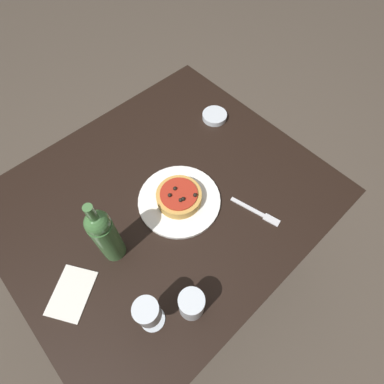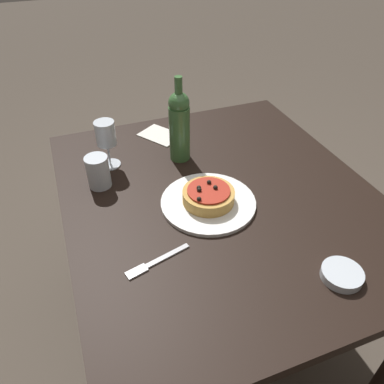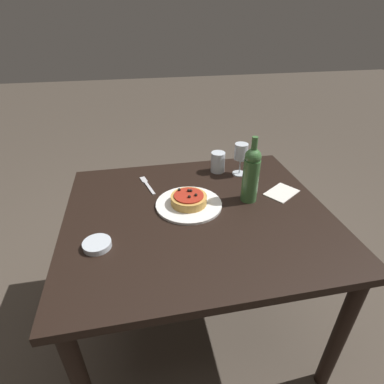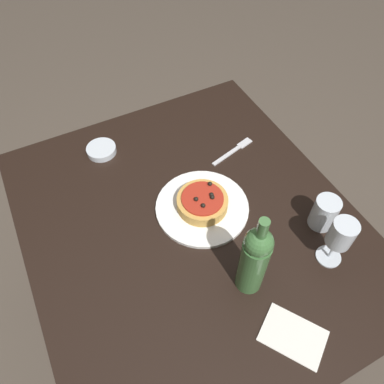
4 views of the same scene
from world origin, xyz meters
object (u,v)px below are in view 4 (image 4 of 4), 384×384
(dinner_plate, at_px, (202,207))
(side_bowl, at_px, (101,150))
(wine_glass, at_px, (341,235))
(water_cup, at_px, (324,213))
(fork, at_px, (235,150))
(pizza, at_px, (202,202))
(dining_table, at_px, (191,237))
(wine_bottle, at_px, (254,259))

(dinner_plate, xyz_separation_m, side_bowl, (-0.38, -0.20, 0.01))
(dinner_plate, distance_m, wine_glass, 0.42)
(water_cup, relative_size, fork, 0.59)
(water_cup, xyz_separation_m, side_bowl, (-0.60, -0.50, -0.04))
(dinner_plate, height_order, fork, dinner_plate)
(dinner_plate, height_order, side_bowl, side_bowl)
(pizza, distance_m, wine_glass, 0.41)
(dining_table, xyz_separation_m, fork, (-0.20, 0.28, 0.10))
(dinner_plate, relative_size, fork, 1.59)
(water_cup, height_order, side_bowl, water_cup)
(fork, bearing_deg, pizza, -157.24)
(wine_bottle, distance_m, water_cup, 0.32)
(dining_table, bearing_deg, fork, 125.71)
(dining_table, bearing_deg, dinner_plate, 117.92)
(wine_glass, xyz_separation_m, wine_bottle, (-0.04, -0.25, 0.01))
(wine_glass, bearing_deg, side_bowl, -147.44)
(pizza, relative_size, fork, 0.86)
(wine_glass, distance_m, water_cup, 0.14)
(dinner_plate, distance_m, pizza, 0.03)
(dining_table, xyz_separation_m, wine_glass, (0.29, 0.30, 0.21))
(dining_table, bearing_deg, pizza, 117.82)
(dining_table, height_order, dinner_plate, dinner_plate)
(pizza, height_order, fork, pizza)
(wine_glass, bearing_deg, water_cup, 153.06)
(pizza, relative_size, wine_bottle, 0.53)
(wine_bottle, bearing_deg, fork, 153.08)
(wine_glass, relative_size, wine_bottle, 0.56)
(water_cup, bearing_deg, pizza, -125.77)
(dining_table, relative_size, wine_glass, 6.62)
(dining_table, bearing_deg, side_bowl, -160.15)
(dinner_plate, bearing_deg, fork, 127.43)
(wine_bottle, bearing_deg, dining_table, -168.41)
(dining_table, height_order, side_bowl, side_bowl)
(dinner_plate, bearing_deg, pizza, 77.47)
(water_cup, bearing_deg, dining_table, -117.65)
(dining_table, distance_m, fork, 0.36)
(dinner_plate, distance_m, fork, 0.28)
(pizza, distance_m, water_cup, 0.37)
(dining_table, relative_size, side_bowl, 10.82)
(water_cup, bearing_deg, side_bowl, -139.94)
(wine_bottle, xyz_separation_m, water_cup, (-0.06, 0.30, -0.08))
(pizza, xyz_separation_m, fork, (-0.17, 0.22, -0.03))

